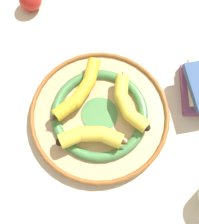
# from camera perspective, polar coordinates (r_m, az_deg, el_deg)

# --- Properties ---
(ground_plane) EXTENTS (2.80, 2.80, 0.00)m
(ground_plane) POSITION_cam_1_polar(r_m,az_deg,el_deg) (0.84, 1.14, -2.29)
(ground_plane) COLOR beige
(decorative_bowl) EXTENTS (0.37, 0.37, 0.04)m
(decorative_bowl) POSITION_cam_1_polar(r_m,az_deg,el_deg) (0.83, 0.00, -0.51)
(decorative_bowl) COLOR tan
(decorative_bowl) RESTS_ON ground_plane
(banana_a) EXTENTS (0.21, 0.10, 0.03)m
(banana_a) POSITION_cam_1_polar(r_m,az_deg,el_deg) (0.81, -3.70, 3.66)
(banana_a) COLOR gold
(banana_a) RESTS_ON decorative_bowl
(banana_b) EXTENTS (0.16, 0.12, 0.04)m
(banana_b) POSITION_cam_1_polar(r_m,az_deg,el_deg) (0.80, 5.09, 1.70)
(banana_b) COLOR yellow
(banana_b) RESTS_ON decorative_bowl
(banana_c) EXTENTS (0.08, 0.18, 0.04)m
(banana_c) POSITION_cam_1_polar(r_m,az_deg,el_deg) (0.77, -1.30, -4.45)
(banana_c) COLOR yellow
(banana_c) RESTS_ON decorative_bowl
(apple) EXTENTS (0.07, 0.07, 0.08)m
(apple) POSITION_cam_1_polar(r_m,az_deg,el_deg) (1.02, -12.56, 19.44)
(apple) COLOR red
(apple) RESTS_ON ground_plane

